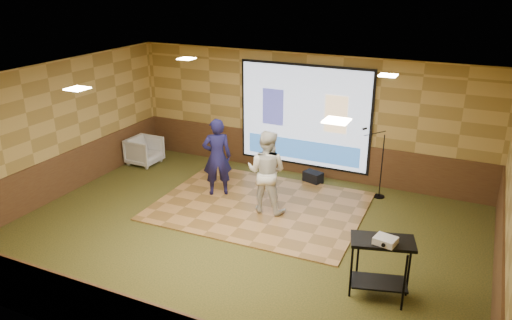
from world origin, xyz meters
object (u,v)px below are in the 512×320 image
at_px(duffel_bag, 313,177).
at_px(dance_floor, 260,206).
at_px(banquet_chair, 144,151).
at_px(av_table, 381,257).
at_px(projector, 385,241).
at_px(mic_stand, 378,176).
at_px(player_right, 266,172).
at_px(player_left, 217,157).
at_px(projector_screen, 304,117).

bearing_deg(duffel_bag, dance_floor, -109.29).
bearing_deg(banquet_chair, duffel_bag, -79.40).
relative_size(av_table, projector, 3.19).
distance_m(projector, mic_stand, 3.93).
height_order(projector, mic_stand, mic_stand).
relative_size(mic_stand, duffel_bag, 3.66).
distance_m(dance_floor, player_right, 0.94).
distance_m(player_left, mic_stand, 3.62).
distance_m(projector_screen, dance_floor, 2.60).
bearing_deg(mic_stand, duffel_bag, 159.49).
relative_size(banquet_chair, duffel_bag, 1.81).
bearing_deg(player_left, mic_stand, 170.12).
bearing_deg(av_table, player_right, 145.27).
bearing_deg(player_right, player_left, -15.71).
bearing_deg(projector_screen, av_table, -56.23).
height_order(av_table, banquet_chair, av_table).
bearing_deg(duffel_bag, projector, -58.06).
bearing_deg(player_left, dance_floor, 138.47).
xyz_separation_m(av_table, projector, (0.05, -0.10, 0.35)).
xyz_separation_m(dance_floor, banquet_chair, (-3.82, 1.04, 0.34)).
distance_m(dance_floor, projector, 3.90).
bearing_deg(projector_screen, mic_stand, -15.15).
relative_size(projector, mic_stand, 0.20).
bearing_deg(player_left, projector_screen, -156.77).
xyz_separation_m(player_left, mic_stand, (3.29, 1.44, -0.42)).
bearing_deg(dance_floor, mic_stand, 36.40).
height_order(av_table, mic_stand, mic_stand).
xyz_separation_m(player_left, duffel_bag, (1.73, 1.58, -0.78)).
bearing_deg(dance_floor, banquet_chair, 164.74).
bearing_deg(banquet_chair, player_left, -106.45).
height_order(dance_floor, player_left, player_left).
distance_m(banquet_chair, duffel_bag, 4.49).
bearing_deg(mic_stand, banquet_chair, 169.77).
relative_size(player_right, projector, 5.63).
distance_m(av_table, projector, 0.36).
bearing_deg(projector_screen, player_right, -88.87).
distance_m(av_table, banquet_chair, 7.52).
relative_size(player_left, av_table, 1.77).
distance_m(projector_screen, mic_stand, 2.29).
bearing_deg(player_right, projector, 142.01).
bearing_deg(projector_screen, player_left, -123.23).
xyz_separation_m(player_right, duffel_bag, (0.39, 1.90, -0.78)).
relative_size(dance_floor, player_left, 2.46).
distance_m(dance_floor, player_left, 1.45).
xyz_separation_m(projector, banquet_chair, (-6.88, 3.23, -0.69)).
bearing_deg(mic_stand, dance_floor, -159.14).
xyz_separation_m(projector_screen, av_table, (2.83, -4.23, -0.77)).
height_order(dance_floor, banquet_chair, banquet_chair).
height_order(player_left, banquet_chair, player_left).
bearing_deg(player_left, banquet_chair, -51.69).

